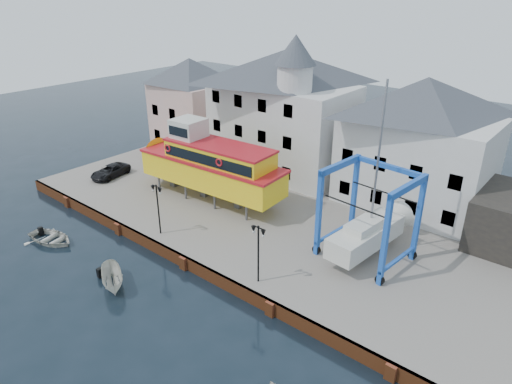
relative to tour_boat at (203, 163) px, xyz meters
The scene contains 13 objects.
ground 11.24m from the tour_boat, 52.98° to the right, with size 140.00×140.00×0.00m, color black.
hardstanding 7.82m from the tour_boat, 23.56° to the left, with size 44.00×22.00×1.00m, color slate.
quay_wall 10.98m from the tour_boat, 52.63° to the right, with size 44.00×0.47×1.00m.
building_pink 15.36m from the tour_boat, 140.42° to the left, with size 8.00×7.00×10.30m.
building_white_main 10.64m from the tour_boat, 82.28° to the left, with size 14.00×8.30×14.00m.
building_white_right 18.77m from the tour_boat, 35.12° to the left, with size 12.00×8.00×11.20m.
lamp_post_left 7.43m from the tour_boat, 72.42° to the right, with size 1.12×0.32×4.20m.
lamp_post_right 14.14m from the tour_boat, 30.04° to the right, with size 1.12×0.32×4.20m.
tour_boat is the anchor object (origin of this frame).
travel_lift 16.34m from the tour_boat, ahead, with size 6.33×8.54×12.64m.
van 11.48m from the tour_boat, 165.52° to the right, with size 1.98×4.30×1.19m, color black.
motorboat_a 14.13m from the tour_boat, 72.45° to the right, with size 1.38×3.66×1.41m, color beige.
motorboat_d 14.14m from the tour_boat, 111.49° to the right, with size 3.01×4.21×0.87m, color beige.
Camera 1 is at (21.87, -18.19, 18.98)m, focal length 32.00 mm.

